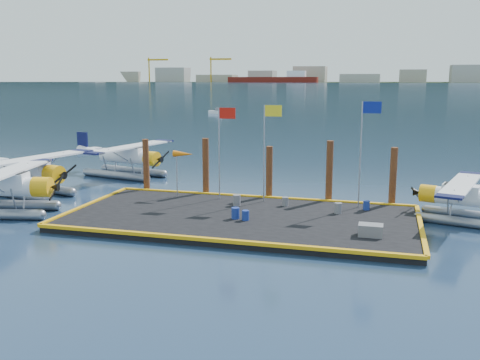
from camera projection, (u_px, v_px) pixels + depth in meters
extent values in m
plane|color=#172D47|center=(241.00, 222.00, 31.22)|extent=(4000.00, 4000.00, 0.00)
cube|color=black|center=(241.00, 219.00, 31.18)|extent=(20.00, 10.00, 0.40)
cube|color=black|center=(385.00, 82.00, 1072.75)|extent=(3000.00, 500.00, 0.30)
cube|color=#550D0C|center=(273.00, 80.00, 891.60)|extent=(150.00, 22.00, 10.00)
cube|color=white|center=(296.00, 74.00, 879.49)|extent=(30.00, 16.00, 12.00)
cylinder|color=#DF9E0D|center=(149.00, 70.00, 983.82)|extent=(2.40, 2.40, 44.00)
cylinder|color=#DF9E0D|center=(211.00, 70.00, 952.58)|extent=(2.40, 2.40, 44.00)
cube|color=black|center=(388.00, 32.00, 1334.11)|extent=(2200.00, 500.00, 240.00)
cone|color=black|center=(261.00, 80.00, 1542.59)|extent=(1400.00, 1400.00, 520.00)
cone|color=black|center=(368.00, 80.00, 1511.83)|extent=(1300.00, 1300.00, 430.00)
cylinder|color=gray|center=(6.00, 205.00, 34.04)|extent=(6.58, 2.00, 0.64)
cube|color=white|center=(8.00, 181.00, 32.51)|extent=(2.53, 1.63, 0.96)
cube|color=black|center=(12.00, 177.00, 32.45)|extent=(1.69, 1.40, 0.58)
cylinder|color=#FAAB0D|center=(42.00, 187.00, 32.46)|extent=(1.30, 1.43, 1.23)
cube|color=black|center=(57.00, 187.00, 32.41)|extent=(0.56, 2.33, 1.19)
cube|color=white|center=(7.00, 172.00, 32.41)|extent=(3.56, 9.69, 0.13)
cube|color=#0B0D38|center=(39.00, 161.00, 36.89)|extent=(1.76, 1.27, 0.14)
cylinder|color=gray|center=(40.00, 187.00, 39.40)|extent=(6.61, 2.31, 0.64)
cylinder|color=gray|center=(12.00, 193.00, 37.39)|extent=(6.61, 2.31, 0.64)
cylinder|color=white|center=(27.00, 171.00, 38.02)|extent=(5.13, 2.41, 1.18)
cube|color=white|center=(33.00, 166.00, 37.63)|extent=(2.59, 1.74, 0.97)
cube|color=black|center=(35.00, 164.00, 37.43)|extent=(1.74, 1.47, 0.59)
cylinder|color=#FAAB0D|center=(54.00, 174.00, 36.64)|extent=(1.35, 1.48, 1.25)
cube|color=black|center=(63.00, 175.00, 36.19)|extent=(0.67, 2.33, 1.21)
cube|color=white|center=(32.00, 159.00, 37.53)|extent=(4.01, 9.76, 0.13)
cube|color=#0B0D38|center=(81.00, 151.00, 41.45)|extent=(1.80, 1.34, 0.14)
cylinder|color=gray|center=(133.00, 171.00, 46.46)|extent=(6.50, 2.06, 0.63)
cylinder|color=gray|center=(115.00, 175.00, 44.46)|extent=(6.50, 2.06, 0.63)
cylinder|color=white|center=(126.00, 157.00, 45.10)|extent=(5.02, 2.21, 1.16)
cube|color=white|center=(131.00, 153.00, 44.74)|extent=(2.51, 1.64, 0.95)
cube|color=black|center=(134.00, 150.00, 44.55)|extent=(1.68, 1.40, 0.58)
cylinder|color=#FAAB0D|center=(152.00, 159.00, 43.83)|extent=(1.30, 1.42, 1.22)
cube|color=black|center=(161.00, 160.00, 43.42)|extent=(0.58, 2.30, 1.18)
cube|color=white|center=(131.00, 146.00, 44.64)|extent=(3.63, 9.58, 0.13)
cube|color=#0B0D38|center=(163.00, 141.00, 48.55)|extent=(1.75, 1.27, 0.14)
cube|color=#0B0D38|center=(93.00, 153.00, 40.72)|extent=(1.75, 1.27, 0.14)
cube|color=#0B0D38|center=(83.00, 142.00, 47.16)|extent=(1.16, 0.38, 1.79)
cube|color=white|center=(84.00, 150.00, 47.24)|extent=(1.71, 3.70, 0.11)
cylinder|color=gray|center=(470.00, 223.00, 29.98)|extent=(5.55, 2.01, 0.54)
cylinder|color=gray|center=(475.00, 215.00, 31.66)|extent=(5.55, 2.01, 0.54)
cylinder|color=white|center=(470.00, 198.00, 30.68)|extent=(4.32, 2.07, 0.99)
cube|color=white|center=(461.00, 192.00, 30.89)|extent=(2.18, 1.49, 0.81)
cube|color=black|center=(456.00, 188.00, 30.99)|extent=(1.47, 1.25, 0.50)
cylinder|color=#FAAB0D|center=(428.00, 194.00, 31.86)|extent=(1.15, 1.25, 1.05)
cube|color=black|center=(415.00, 192.00, 32.25)|extent=(0.59, 1.95, 1.02)
cube|color=white|center=(461.00, 184.00, 30.81)|extent=(3.46, 8.21, 0.11)
cube|color=#0B0D38|center=(449.00, 197.00, 27.53)|extent=(1.52, 1.14, 0.12)
cube|color=#0B0D38|center=(471.00, 174.00, 34.09)|extent=(1.52, 1.14, 0.12)
cylinder|color=slate|center=(237.00, 200.00, 33.48)|extent=(0.48, 0.48, 0.67)
cylinder|color=navy|center=(246.00, 215.00, 30.01)|extent=(0.40, 0.40, 0.57)
cylinder|color=slate|center=(338.00, 208.00, 31.53)|extent=(0.45, 0.45, 0.63)
cylinder|color=navy|center=(235.00, 213.00, 30.34)|extent=(0.45, 0.45, 0.64)
cylinder|color=navy|center=(366.00, 205.00, 32.38)|extent=(0.40, 0.40, 0.56)
cylinder|color=slate|center=(285.00, 202.00, 33.38)|extent=(0.39, 0.39, 0.55)
cube|color=slate|center=(371.00, 230.00, 27.02)|extent=(1.22, 0.81, 0.61)
cylinder|color=#919399|center=(219.00, 154.00, 34.83)|extent=(0.08, 0.08, 6.00)
cube|color=red|center=(227.00, 113.00, 34.18)|extent=(1.10, 0.03, 0.70)
cylinder|color=#919399|center=(264.00, 154.00, 34.03)|extent=(0.08, 0.08, 6.20)
cube|color=yellow|center=(273.00, 111.00, 33.36)|extent=(1.10, 0.03, 0.70)
cylinder|color=#919399|center=(360.00, 155.00, 32.44)|extent=(0.08, 0.08, 6.50)
cube|color=navy|center=(372.00, 107.00, 31.75)|extent=(1.10, 0.03, 0.70)
cylinder|color=#919399|center=(177.00, 174.00, 35.89)|extent=(0.07, 0.07, 3.00)
cone|color=orange|center=(183.00, 154.00, 35.50)|extent=(1.40, 0.44, 0.44)
cylinder|color=#441F13|center=(146.00, 167.00, 38.17)|extent=(0.44, 0.44, 4.00)
cylinder|color=#441F13|center=(206.00, 169.00, 36.98)|extent=(0.44, 0.44, 4.20)
cylinder|color=#441F13|center=(269.00, 174.00, 35.84)|extent=(0.44, 0.44, 3.80)
cylinder|color=#441F13|center=(329.00, 174.00, 34.76)|extent=(0.44, 0.44, 4.30)
cylinder|color=#441F13|center=(393.00, 179.00, 33.74)|extent=(0.44, 0.44, 4.00)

